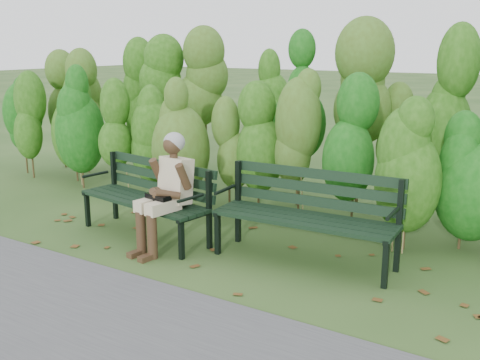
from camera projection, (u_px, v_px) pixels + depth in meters
The scene contains 7 objects.
ground at pixel (223, 254), 6.04m from camera, with size 80.00×80.00×0.00m, color #294A1B.
footpath at pixel (60, 343), 4.23m from camera, with size 60.00×2.50×0.01m, color #474749.
hedge_band at pixel (302, 119), 7.27m from camera, with size 11.04×1.67×2.42m.
leaf_litter at pixel (270, 268), 5.66m from camera, with size 4.91×1.89×0.01m.
bench_left at pixel (150, 192), 6.53m from camera, with size 1.82×0.83×0.88m.
bench_right at pixel (308, 209), 5.77m from camera, with size 1.91×0.72×0.94m.
seated_woman at pixel (167, 185), 6.03m from camera, with size 0.53×0.77×1.28m.
Camera 1 is at (3.19, -4.70, 2.20)m, focal length 42.00 mm.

